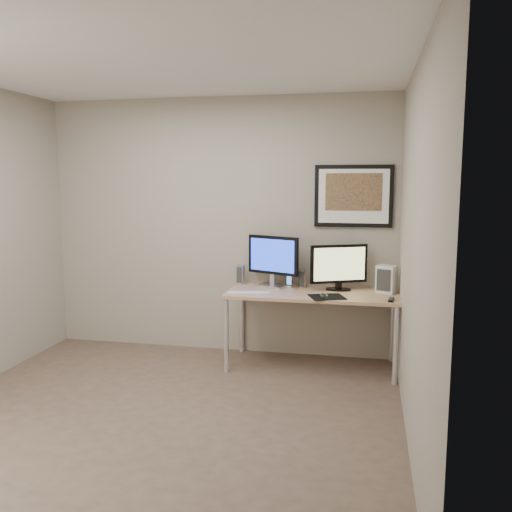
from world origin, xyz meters
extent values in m
plane|color=brown|center=(0.00, 0.00, 0.00)|extent=(3.60, 3.60, 0.00)
plane|color=white|center=(0.00, 0.00, 2.60)|extent=(3.60, 3.60, 0.00)
plane|color=gray|center=(0.00, 1.70, 1.30)|extent=(3.60, 0.00, 3.60)
plane|color=gray|center=(1.80, 0.00, 1.30)|extent=(0.00, 3.40, 3.40)
cube|color=#956548|center=(1.00, 1.35, 0.71)|extent=(1.60, 0.70, 0.03)
cylinder|color=silver|center=(0.24, 1.04, 0.35)|extent=(0.04, 0.04, 0.70)
cylinder|color=silver|center=(0.24, 1.66, 0.35)|extent=(0.04, 0.04, 0.70)
cylinder|color=silver|center=(1.76, 1.04, 0.35)|extent=(0.04, 0.04, 0.70)
cylinder|color=silver|center=(1.76, 1.66, 0.35)|extent=(0.04, 0.04, 0.70)
cube|color=black|center=(1.35, 1.68, 1.62)|extent=(0.75, 0.03, 0.60)
cube|color=white|center=(1.35, 1.67, 1.62)|extent=(0.67, 0.00, 0.52)
cube|color=gold|center=(1.35, 1.66, 1.66)|extent=(0.54, 0.00, 0.36)
cube|color=#B5B5BA|center=(0.59, 1.51, 0.74)|extent=(0.31, 0.26, 0.02)
cube|color=#B5B5BA|center=(0.59, 1.51, 0.80)|extent=(0.06, 0.06, 0.11)
cube|color=black|center=(0.59, 1.51, 1.05)|extent=(0.53, 0.24, 0.38)
cube|color=#132CBA|center=(0.59, 1.49, 1.05)|extent=(0.46, 0.19, 0.32)
cube|color=black|center=(1.24, 1.47, 0.74)|extent=(0.27, 0.21, 0.02)
cube|color=black|center=(1.24, 1.47, 0.78)|extent=(0.07, 0.06, 0.05)
cube|color=black|center=(1.24, 1.47, 0.99)|extent=(0.53, 0.26, 0.37)
cube|color=tan|center=(1.24, 1.45, 0.99)|extent=(0.46, 0.21, 0.31)
cylinder|color=#B5B5BA|center=(0.25, 1.60, 0.83)|extent=(0.09, 0.09, 0.19)
cylinder|color=#B5B5BA|center=(0.88, 1.54, 0.82)|extent=(0.08, 0.08, 0.17)
cube|color=black|center=(0.75, 1.53, 0.80)|extent=(0.07, 0.07, 0.13)
cube|color=silver|center=(0.43, 1.15, 0.74)|extent=(0.41, 0.19, 0.01)
cube|color=black|center=(1.15, 1.14, 0.73)|extent=(0.38, 0.36, 0.00)
ellipsoid|color=black|center=(1.12, 1.15, 0.75)|extent=(0.07, 0.10, 0.03)
cube|color=black|center=(1.71, 1.12, 0.74)|extent=(0.06, 0.16, 0.02)
cube|color=silver|center=(1.68, 1.45, 0.86)|extent=(0.20, 0.18, 0.26)
camera|label=1|loc=(1.50, -3.66, 1.78)|focal=38.00mm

